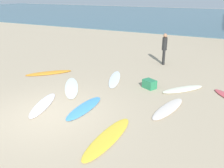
{
  "coord_description": "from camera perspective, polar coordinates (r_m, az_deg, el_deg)",
  "views": [
    {
      "loc": [
        5.28,
        -5.77,
        4.03
      ],
      "look_at": [
        0.98,
        2.95,
        0.3
      ],
      "focal_mm": 39.11,
      "sensor_mm": 36.0,
      "label": 1
    }
  ],
  "objects": [
    {
      "name": "beachgoer_near",
      "position": [
        14.39,
        12.15,
        8.39
      ],
      "size": [
        0.36,
        0.36,
        1.79
      ],
      "rotation": [
        0.0,
        0.0,
        5.05
      ],
      "color": "black",
      "rests_on": "ground_plane"
    },
    {
      "name": "ground_plane",
      "position": [
        8.8,
        -14.5,
        -7.01
      ],
      "size": [
        120.0,
        120.0,
        0.0
      ],
      "primitive_type": "plane",
      "color": "tan"
    },
    {
      "name": "surfboard_3",
      "position": [
        8.99,
        -6.47,
        -5.56
      ],
      "size": [
        0.58,
        2.13,
        0.07
      ],
      "primitive_type": "ellipsoid",
      "rotation": [
        0.0,
        0.0,
        3.14
      ],
      "color": "#4696DB",
      "rests_on": "ground_plane"
    },
    {
      "name": "surfboard_4",
      "position": [
        7.27,
        -0.98,
        -12.43
      ],
      "size": [
        0.69,
        2.58,
        0.06
      ],
      "primitive_type": "ellipsoid",
      "rotation": [
        0.0,
        0.0,
        3.1
      ],
      "color": "yellow",
      "rests_on": "ground_plane"
    },
    {
      "name": "surfboard_1",
      "position": [
        11.0,
        16.23,
        -1.17
      ],
      "size": [
        1.76,
        1.91,
        0.08
      ],
      "primitive_type": "ellipsoid",
      "rotation": [
        0.0,
        0.0,
        2.43
      ],
      "color": "#EFEDCE",
      "rests_on": "ground_plane"
    },
    {
      "name": "surfboard_6",
      "position": [
        13.08,
        -14.54,
        2.54
      ],
      "size": [
        2.02,
        2.06,
        0.09
      ],
      "primitive_type": "ellipsoid",
      "rotation": [
        0.0,
        0.0,
        -0.77
      ],
      "color": "orange",
      "rests_on": "ground_plane"
    },
    {
      "name": "surfboard_0",
      "position": [
        11.79,
        0.63,
        1.19
      ],
      "size": [
        1.28,
        2.49,
        0.07
      ],
      "primitive_type": "ellipsoid",
      "rotation": [
        0.0,
        0.0,
        3.48
      ],
      "color": "white",
      "rests_on": "ground_plane"
    },
    {
      "name": "ocean_water",
      "position": [
        44.34,
        19.97,
        14.64
      ],
      "size": [
        120.0,
        40.0,
        0.08
      ],
      "primitive_type": "cube",
      "color": "#426675",
      "rests_on": "ground_plane"
    },
    {
      "name": "surfboard_8",
      "position": [
        9.52,
        -15.86,
        -4.7
      ],
      "size": [
        1.18,
        2.2,
        0.07
      ],
      "primitive_type": "ellipsoid",
      "rotation": [
        0.0,
        0.0,
        0.33
      ],
      "color": "silver",
      "rests_on": "ground_plane"
    },
    {
      "name": "surfboard_5",
      "position": [
        9.12,
        12.98,
        -5.59
      ],
      "size": [
        0.95,
        2.22,
        0.07
      ],
      "primitive_type": "ellipsoid",
      "rotation": [
        0.0,
        0.0,
        -0.21
      ],
      "color": "silver",
      "rests_on": "ground_plane"
    },
    {
      "name": "beach_cooler",
      "position": [
        10.84,
        8.74,
        -0.01
      ],
      "size": [
        0.67,
        0.61,
        0.38
      ],
      "primitive_type": "cube",
      "rotation": [
        0.0,
        0.0,
        5.8
      ],
      "color": "#287F51",
      "rests_on": "ground_plane"
    },
    {
      "name": "surfboard_2",
      "position": [
        10.9,
        -9.46,
        -0.79
      ],
      "size": [
        1.93,
        2.43,
        0.08
      ],
      "primitive_type": "ellipsoid",
      "rotation": [
        0.0,
        0.0,
        3.75
      ],
      "color": "white",
      "rests_on": "ground_plane"
    }
  ]
}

